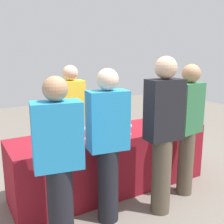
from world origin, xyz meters
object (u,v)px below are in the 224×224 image
(wine_bottle_0, at_px, (93,122))
(server_pouring, at_px, (72,117))
(wine_glass_3, at_px, (150,119))
(guest_2, at_px, (163,131))
(wine_glass_1, at_px, (86,130))
(guest_1, at_px, (108,142))
(wine_glass_0, at_px, (75,134))
(wine_bottle_3, at_px, (156,114))
(wine_glass_2, at_px, (129,127))
(wine_bottle_2, at_px, (127,119))
(ice_bucket, at_px, (164,114))
(wine_bottle_1, at_px, (116,119))
(guest_0, at_px, (59,161))
(guest_3, at_px, (188,125))

(wine_bottle_0, bearing_deg, server_pouring, 100.32)
(wine_glass_3, distance_m, guest_2, 0.76)
(wine_glass_1, height_order, wine_glass_3, wine_glass_3)
(wine_bottle_0, relative_size, guest_1, 0.21)
(server_pouring, bearing_deg, guest_1, 84.99)
(wine_glass_0, xyz_separation_m, wine_glass_3, (1.11, 0.12, -0.01))
(wine_bottle_3, bearing_deg, wine_glass_0, -169.30)
(wine_glass_2, xyz_separation_m, wine_glass_3, (0.42, 0.13, 0.01))
(wine_glass_2, xyz_separation_m, guest_1, (-0.50, -0.38, 0.00))
(wine_bottle_2, bearing_deg, server_pouring, 135.12)
(wine_bottle_2, height_order, ice_bucket, wine_bottle_2)
(wine_bottle_3, bearing_deg, wine_bottle_1, 178.26)
(wine_bottle_2, distance_m, wine_glass_0, 0.86)
(wine_bottle_0, relative_size, wine_glass_3, 2.39)
(wine_glass_0, bearing_deg, guest_0, -125.53)
(wine_bottle_1, xyz_separation_m, wine_glass_2, (0.01, -0.28, -0.03))
(wine_bottle_1, xyz_separation_m, guest_3, (0.59, -0.66, 0.00))
(wine_glass_1, relative_size, server_pouring, 0.09)
(wine_bottle_0, bearing_deg, wine_glass_2, -45.53)
(wine_bottle_1, bearing_deg, wine_glass_0, -158.41)
(wine_bottle_0, xyz_separation_m, wine_bottle_1, (0.31, -0.04, -0.00))
(wine_glass_0, distance_m, ice_bucket, 1.55)
(server_pouring, relative_size, guest_2, 0.92)
(wine_bottle_0, height_order, wine_glass_2, wine_bottle_0)
(wine_bottle_2, bearing_deg, guest_3, -55.68)
(wine_bottle_0, bearing_deg, ice_bucket, 0.45)
(ice_bucket, bearing_deg, server_pouring, 159.27)
(wine_bottle_3, height_order, wine_glass_2, wine_bottle_3)
(wine_glass_2, relative_size, server_pouring, 0.09)
(wine_bottle_0, height_order, server_pouring, server_pouring)
(wine_bottle_2, relative_size, guest_2, 0.19)
(wine_glass_0, distance_m, guest_0, 0.64)
(wine_bottle_1, bearing_deg, guest_1, -127.01)
(server_pouring, bearing_deg, wine_glass_2, 116.53)
(wine_glass_0, height_order, wine_glass_3, wine_glass_0)
(wine_glass_2, bearing_deg, wine_glass_1, 168.90)
(wine_bottle_3, relative_size, wine_glass_1, 2.48)
(guest_0, bearing_deg, ice_bucket, 35.00)
(wine_bottle_0, relative_size, wine_glass_0, 2.28)
(wine_glass_1, relative_size, guest_3, 0.09)
(wine_glass_0, relative_size, guest_2, 0.09)
(wine_glass_0, bearing_deg, wine_bottle_1, 21.59)
(guest_0, bearing_deg, wine_bottle_2, 43.41)
(server_pouring, distance_m, guest_0, 1.47)
(wine_bottle_2, bearing_deg, wine_glass_3, -24.21)
(wine_bottle_1, xyz_separation_m, wine_bottle_3, (0.64, -0.02, 0.00))
(wine_bottle_1, xyz_separation_m, wine_glass_1, (-0.51, -0.18, -0.02))
(server_pouring, bearing_deg, wine_glass_3, 140.63)
(wine_bottle_0, xyz_separation_m, wine_glass_0, (-0.37, -0.31, -0.02))
(wine_bottle_1, bearing_deg, guest_0, -143.00)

